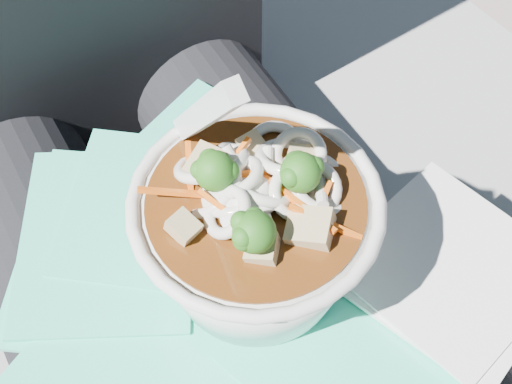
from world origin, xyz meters
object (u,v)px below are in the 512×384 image
person_body (172,224)px  udon_bowl (256,227)px  plastic_bag (228,288)px  lap (224,320)px  stone_ledge (177,328)px

person_body → udon_bowl: (0.02, -0.11, 0.12)m
person_body → udon_bowl: bearing=-77.9°
plastic_bag → person_body: bearing=90.1°
person_body → udon_bowl: size_ratio=5.08×
lap → person_body: size_ratio=0.47×
lap → plastic_bag: (0.00, -0.01, 0.08)m
stone_ledge → udon_bowl: udon_bowl is taller
lap → udon_bowl: (0.02, -0.01, 0.14)m
person_body → udon_bowl: 0.16m
plastic_bag → udon_bowl: udon_bowl is taller
stone_ledge → lap: size_ratio=2.08×
plastic_bag → udon_bowl: bearing=-4.0°
stone_ledge → person_body: (-0.00, -0.06, 0.33)m
lap → person_body: 0.09m
stone_ledge → plastic_bag: 0.42m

